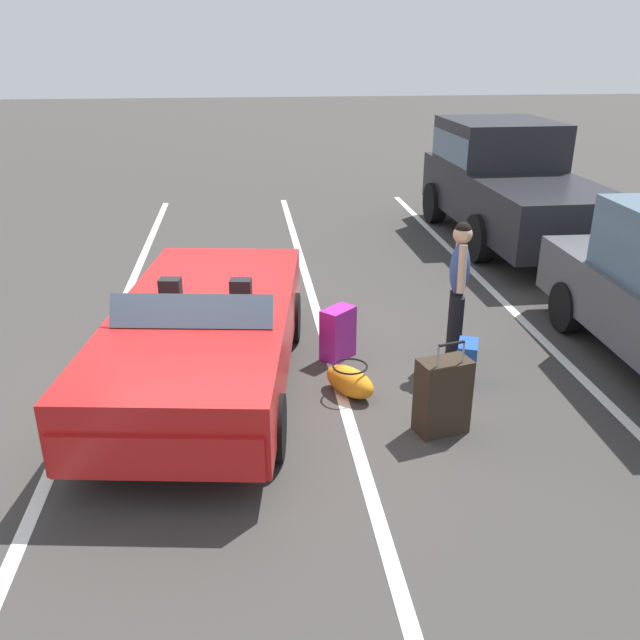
{
  "coord_description": "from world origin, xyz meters",
  "views": [
    {
      "loc": [
        6.43,
        0.46,
        3.45
      ],
      "look_at": [
        0.06,
        1.2,
        0.75
      ],
      "focal_mm": 37.42,
      "sensor_mm": 36.0,
      "label": 1
    }
  ],
  "objects_px": {
    "convertible_car": "(201,346)",
    "traveler_person": "(458,285)",
    "suitcase_medium_bright": "(338,333)",
    "duffel_bag": "(350,381)",
    "parked_pickup_truck_near": "(505,179)",
    "suitcase_large_black": "(442,396)",
    "suitcase_small_carryon": "(466,364)"
  },
  "relations": [
    {
      "from": "suitcase_small_carryon",
      "to": "parked_pickup_truck_near",
      "type": "bearing_deg",
      "value": -93.2
    },
    {
      "from": "suitcase_medium_bright",
      "to": "duffel_bag",
      "type": "xyz_separation_m",
      "value": [
        0.89,
        0.0,
        -0.15
      ]
    },
    {
      "from": "convertible_car",
      "to": "suitcase_medium_bright",
      "type": "distance_m",
      "value": 1.72
    },
    {
      "from": "parked_pickup_truck_near",
      "to": "suitcase_large_black",
      "type": "bearing_deg",
      "value": 154.13
    },
    {
      "from": "convertible_car",
      "to": "suitcase_medium_bright",
      "type": "height_order",
      "value": "convertible_car"
    },
    {
      "from": "convertible_car",
      "to": "suitcase_large_black",
      "type": "distance_m",
      "value": 2.45
    },
    {
      "from": "suitcase_small_carryon",
      "to": "traveler_person",
      "type": "xyz_separation_m",
      "value": [
        -0.6,
        0.05,
        0.68
      ]
    },
    {
      "from": "suitcase_medium_bright",
      "to": "traveler_person",
      "type": "relative_size",
      "value": 0.38
    },
    {
      "from": "traveler_person",
      "to": "suitcase_medium_bright",
      "type": "bearing_deg",
      "value": 2.39
    },
    {
      "from": "suitcase_small_carryon",
      "to": "suitcase_medium_bright",
      "type": "bearing_deg",
      "value": -12.07
    },
    {
      "from": "suitcase_large_black",
      "to": "duffel_bag",
      "type": "relative_size",
      "value": 1.38
    },
    {
      "from": "duffel_bag",
      "to": "traveler_person",
      "type": "bearing_deg",
      "value": 116.8
    },
    {
      "from": "suitcase_large_black",
      "to": "parked_pickup_truck_near",
      "type": "xyz_separation_m",
      "value": [
        -6.46,
        3.02,
        0.74
      ]
    },
    {
      "from": "convertible_car",
      "to": "traveler_person",
      "type": "bearing_deg",
      "value": 108.83
    },
    {
      "from": "duffel_bag",
      "to": "convertible_car",
      "type": "bearing_deg",
      "value": -94.7
    },
    {
      "from": "suitcase_large_black",
      "to": "suitcase_small_carryon",
      "type": "height_order",
      "value": "suitcase_large_black"
    },
    {
      "from": "parked_pickup_truck_near",
      "to": "convertible_car",
      "type": "bearing_deg",
      "value": 135.56
    },
    {
      "from": "convertible_car",
      "to": "parked_pickup_truck_near",
      "type": "relative_size",
      "value": 0.86
    },
    {
      "from": "traveler_person",
      "to": "parked_pickup_truck_near",
      "type": "distance_m",
      "value": 5.57
    },
    {
      "from": "convertible_car",
      "to": "parked_pickup_truck_near",
      "type": "bearing_deg",
      "value": 144.38
    },
    {
      "from": "parked_pickup_truck_near",
      "to": "suitcase_medium_bright",
      "type": "bearing_deg",
      "value": 140.91
    },
    {
      "from": "suitcase_small_carryon",
      "to": "traveler_person",
      "type": "bearing_deg",
      "value": -73.59
    },
    {
      "from": "suitcase_large_black",
      "to": "convertible_car",
      "type": "bearing_deg",
      "value": 53.81
    },
    {
      "from": "suitcase_small_carryon",
      "to": "suitcase_large_black",
      "type": "bearing_deg",
      "value": 79.55
    },
    {
      "from": "duffel_bag",
      "to": "parked_pickup_truck_near",
      "type": "distance_m",
      "value": 6.87
    },
    {
      "from": "suitcase_medium_bright",
      "to": "duffel_bag",
      "type": "height_order",
      "value": "suitcase_medium_bright"
    },
    {
      "from": "parked_pickup_truck_near",
      "to": "duffel_bag",
      "type": "bearing_deg",
      "value": 145.56
    },
    {
      "from": "suitcase_medium_bright",
      "to": "parked_pickup_truck_near",
      "type": "relative_size",
      "value": 0.12
    },
    {
      "from": "convertible_car",
      "to": "traveler_person",
      "type": "xyz_separation_m",
      "value": [
        -0.54,
        2.83,
        0.34
      ]
    },
    {
      "from": "traveler_person",
      "to": "parked_pickup_truck_near",
      "type": "height_order",
      "value": "parked_pickup_truck_near"
    },
    {
      "from": "suitcase_large_black",
      "to": "suitcase_medium_bright",
      "type": "height_order",
      "value": "suitcase_large_black"
    },
    {
      "from": "suitcase_medium_bright",
      "to": "duffel_bag",
      "type": "relative_size",
      "value": 0.89
    }
  ]
}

